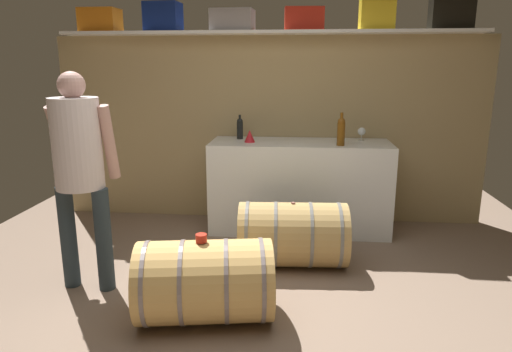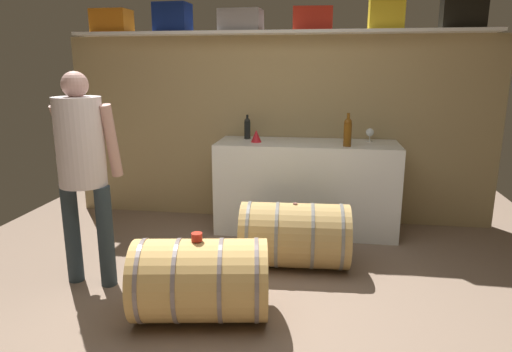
{
  "view_description": "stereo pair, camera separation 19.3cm",
  "coord_description": "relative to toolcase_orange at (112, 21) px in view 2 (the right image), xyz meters",
  "views": [
    {
      "loc": [
        0.35,
        -2.7,
        1.73
      ],
      "look_at": [
        0.02,
        0.74,
        0.89
      ],
      "focal_mm": 31.88,
      "sensor_mm": 36.0,
      "label": 1
    },
    {
      "loc": [
        0.54,
        -2.67,
        1.73
      ],
      "look_at": [
        0.02,
        0.74,
        0.89
      ],
      "focal_mm": 31.88,
      "sensor_mm": 36.0,
      "label": 2
    }
  ],
  "objects": [
    {
      "name": "ground_plane",
      "position": [
        1.81,
        -1.65,
        -2.21
      ],
      "size": [
        5.94,
        7.99,
        0.02
      ],
      "primitive_type": "cube",
      "color": "#7F6957"
    },
    {
      "name": "back_wall_panel",
      "position": [
        1.81,
        0.15,
        -1.18
      ],
      "size": [
        4.74,
        0.1,
        2.05
      ],
      "primitive_type": "cube",
      "color": "tan",
      "rests_on": "ground"
    },
    {
      "name": "high_shelf_board",
      "position": [
        1.81,
        0.0,
        -0.14
      ],
      "size": [
        4.36,
        0.4,
        0.03
      ],
      "primitive_type": "cube",
      "color": "white",
      "rests_on": "back_wall_panel"
    },
    {
      "name": "toolcase_orange",
      "position": [
        0.0,
        0.0,
        0.0
      ],
      "size": [
        0.4,
        0.28,
        0.24
      ],
      "primitive_type": "cube",
      "rotation": [
        0.0,
        0.0,
        -0.02
      ],
      "color": "orange",
      "rests_on": "high_shelf_board"
    },
    {
      "name": "toolcase_navy",
      "position": [
        0.69,
        0.0,
        0.03
      ],
      "size": [
        0.37,
        0.3,
        0.3
      ],
      "primitive_type": "cube",
      "rotation": [
        0.0,
        0.0,
        -0.05
      ],
      "color": "navy",
      "rests_on": "high_shelf_board"
    },
    {
      "name": "toolcase_grey",
      "position": [
        1.43,
        0.0,
        -0.01
      ],
      "size": [
        0.46,
        0.32,
        0.22
      ],
      "primitive_type": "cube",
      "rotation": [
        0.0,
        0.0,
        -0.07
      ],
      "color": "gray",
      "rests_on": "high_shelf_board"
    },
    {
      "name": "toolcase_red",
      "position": [
        2.18,
        0.0,
        -0.01
      ],
      "size": [
        0.41,
        0.21,
        0.23
      ],
      "primitive_type": "cube",
      "rotation": [
        0.0,
        0.0,
        0.07
      ],
      "color": "red",
      "rests_on": "high_shelf_board"
    },
    {
      "name": "toolcase_yellow",
      "position": [
        2.91,
        0.0,
        0.04
      ],
      "size": [
        0.34,
        0.29,
        0.32
      ],
      "primitive_type": "cube",
      "rotation": [
        0.0,
        0.0,
        -0.01
      ],
      "color": "yellow",
      "rests_on": "high_shelf_board"
    },
    {
      "name": "toolcase_black",
      "position": [
        3.64,
        0.0,
        0.05
      ],
      "size": [
        0.41,
        0.25,
        0.35
      ],
      "primitive_type": "cube",
      "rotation": [
        0.0,
        0.0,
        -0.03
      ],
      "color": "black",
      "rests_on": "high_shelf_board"
    },
    {
      "name": "work_cabinet",
      "position": [
        2.17,
        -0.24,
        -1.72
      ],
      "size": [
        1.87,
        0.66,
        0.95
      ],
      "primitive_type": "cube",
      "color": "white",
      "rests_on": "ground"
    },
    {
      "name": "wine_bottle_dark",
      "position": [
        1.51,
        -0.1,
        -1.13
      ],
      "size": [
        0.07,
        0.07,
        0.26
      ],
      "color": "black",
      "rests_on": "work_cabinet"
    },
    {
      "name": "wine_bottle_amber",
      "position": [
        2.57,
        -0.42,
        -1.1
      ],
      "size": [
        0.08,
        0.08,
        0.33
      ],
      "color": "brown",
      "rests_on": "work_cabinet"
    },
    {
      "name": "wine_glass",
      "position": [
        2.81,
        -0.08,
        -1.15
      ],
      "size": [
        0.08,
        0.08,
        0.14
      ],
      "color": "white",
      "rests_on": "work_cabinet"
    },
    {
      "name": "red_funnel",
      "position": [
        1.64,
        -0.3,
        -1.18
      ],
      "size": [
        0.11,
        0.11,
        0.13
      ],
      "primitive_type": "cone",
      "color": "red",
      "rests_on": "work_cabinet"
    },
    {
      "name": "wine_barrel_near",
      "position": [
        1.54,
        -2.13,
        -1.91
      ],
      "size": [
        1.0,
        0.71,
        0.59
      ],
      "rotation": [
        0.0,
        0.0,
        0.16
      ],
      "color": "tan",
      "rests_on": "ground"
    },
    {
      "name": "wine_barrel_far",
      "position": [
        2.12,
        -1.18,
        -1.91
      ],
      "size": [
        0.97,
        0.62,
        0.58
      ],
      "rotation": [
        0.0,
        0.0,
        0.06
      ],
      "color": "tan",
      "rests_on": "ground"
    },
    {
      "name": "tasting_cup",
      "position": [
        1.52,
        -2.13,
        -1.59
      ],
      "size": [
        0.08,
        0.08,
        0.05
      ],
      "primitive_type": "cylinder",
      "color": "red",
      "rests_on": "wine_barrel_near"
    },
    {
      "name": "winemaker_pouring",
      "position": [
        0.51,
        -1.74,
        -1.16
      ],
      "size": [
        0.52,
        0.44,
        1.69
      ],
      "rotation": [
        0.0,
        0.0,
        -0.1
      ],
      "color": "#263239",
      "rests_on": "ground"
    }
  ]
}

